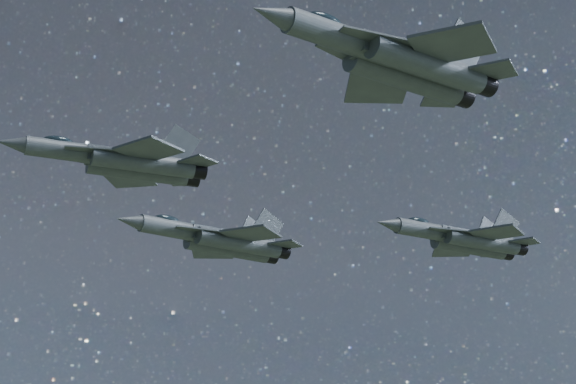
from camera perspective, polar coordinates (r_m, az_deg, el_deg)
jet_lead at (r=83.21m, az=-9.69°, el=1.80°), size 18.53×12.79×4.65m
jet_left at (r=97.44m, az=-4.06°, el=-2.86°), size 19.58×13.91×4.98m
jet_right at (r=62.58m, az=6.53°, el=7.74°), size 18.94×13.45×4.82m
jet_slot at (r=97.42m, az=10.40°, el=-2.78°), size 17.98×12.70×4.56m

